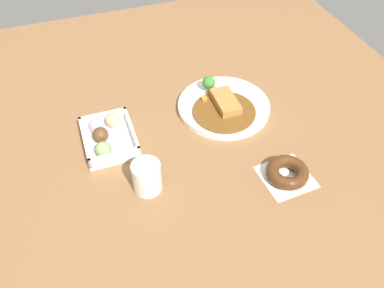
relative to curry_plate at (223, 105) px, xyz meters
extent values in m
plane|color=brown|center=(0.08, -0.16, -0.01)|extent=(1.60, 1.60, 0.00)
cylinder|color=white|center=(0.00, 0.00, -0.01)|extent=(0.28, 0.28, 0.02)
cylinder|color=brown|center=(0.03, -0.01, 0.01)|extent=(0.19, 0.19, 0.01)
cube|color=#A87538|center=(0.01, 0.00, 0.02)|extent=(0.12, 0.06, 0.02)
cylinder|color=white|center=(-0.04, 0.03, 0.01)|extent=(0.06, 0.06, 0.00)
ellipsoid|color=yellow|center=(-0.04, 0.03, 0.02)|extent=(0.03, 0.03, 0.01)
cylinder|color=#8CB766|center=(-0.08, -0.02, 0.01)|extent=(0.01, 0.01, 0.02)
sphere|color=#387A2D|center=(-0.08, -0.02, 0.04)|extent=(0.04, 0.04, 0.04)
cube|color=orange|center=(-0.07, 0.00, 0.01)|extent=(0.02, 0.02, 0.01)
cube|color=orange|center=(-0.03, -0.05, 0.01)|extent=(0.02, 0.02, 0.02)
cube|color=orange|center=(-0.07, -0.01, 0.01)|extent=(0.02, 0.02, 0.02)
cube|color=white|center=(0.03, -0.35, -0.01)|extent=(0.17, 0.14, 0.01)
cube|color=white|center=(-0.05, -0.35, 0.01)|extent=(0.01, 0.14, 0.03)
cube|color=white|center=(0.11, -0.35, 0.01)|extent=(0.01, 0.14, 0.03)
cube|color=white|center=(0.03, -0.42, 0.01)|extent=(0.17, 0.01, 0.03)
cube|color=white|center=(0.03, -0.29, 0.01)|extent=(0.17, 0.01, 0.03)
sphere|color=pink|center=(-0.02, -0.38, 0.02)|extent=(0.04, 0.04, 0.04)
sphere|color=brown|center=(0.02, -0.37, 0.02)|extent=(0.04, 0.04, 0.04)
sphere|color=#84A860|center=(0.08, -0.38, 0.02)|extent=(0.04, 0.04, 0.04)
sphere|color=#DBB77A|center=(-0.02, -0.33, 0.02)|extent=(0.04, 0.04, 0.04)
cube|color=white|center=(0.30, 0.05, -0.01)|extent=(0.13, 0.13, 0.00)
torus|color=#4C2B14|center=(0.30, 0.05, 0.00)|extent=(0.11, 0.11, 0.03)
cylinder|color=silver|center=(0.22, -0.29, 0.03)|extent=(0.07, 0.07, 0.08)
camera|label=1|loc=(0.83, -0.39, 0.78)|focal=37.20mm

